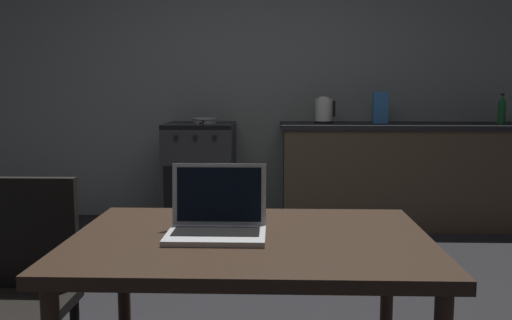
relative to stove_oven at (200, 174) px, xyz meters
name	(u,v)px	position (x,y,z in m)	size (l,w,h in m)	color
back_wall	(289,65)	(0.79, 0.35, 0.97)	(6.40, 0.10, 2.83)	gray
kitchen_counter	(403,175)	(1.79, 0.00, 0.00)	(2.16, 0.64, 0.90)	#4C3D2D
stove_oven	(200,174)	(0.00, 0.00, 0.00)	(0.60, 0.62, 0.90)	#2D2D30
dining_table	(250,257)	(0.58, -3.12, 0.20)	(1.17, 0.85, 0.72)	#332319
chair	(17,284)	(-0.27, -2.99, 0.05)	(0.40, 0.40, 0.88)	black
laptop	(217,222)	(0.47, -3.11, 0.32)	(0.32, 0.24, 0.23)	silver
electric_kettle	(324,111)	(1.09, 0.00, 0.56)	(0.18, 0.16, 0.23)	black
bottle	(502,110)	(2.59, -0.05, 0.57)	(0.06, 0.06, 0.26)	#19592D
frying_pan	(204,120)	(0.04, -0.03, 0.48)	(0.23, 0.40, 0.05)	gray
cereal_box	(380,107)	(1.58, 0.02, 0.59)	(0.13, 0.05, 0.28)	#3372B2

